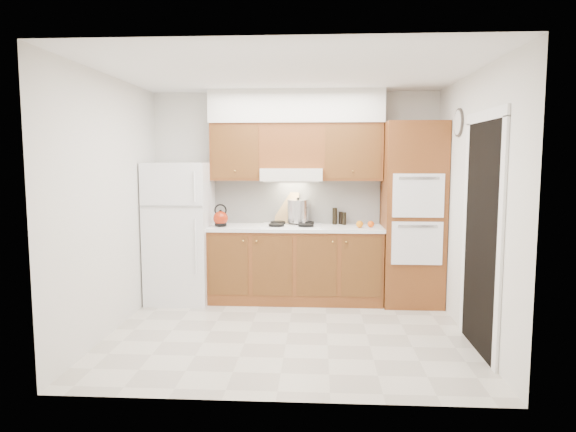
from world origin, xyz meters
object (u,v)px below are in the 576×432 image
Objects in this scene: fridge at (180,232)px; kettle at (221,218)px; oven_cabinet at (412,214)px; stock_pot at (298,211)px.

kettle is at bearing -3.65° from fridge.
oven_cabinet reaches higher than stock_pot.
fridge is at bearing -178.58° from kettle.
kettle is (-2.33, -0.07, -0.06)m from oven_cabinet.
oven_cabinet is at bearing 6.73° from kettle.
stock_pot is (-1.39, 0.16, 0.01)m from oven_cabinet.
fridge reaches higher than kettle.
oven_cabinet is 12.15× the size of kettle.
kettle is at bearing -166.37° from stock_pot.
fridge is 0.78× the size of oven_cabinet.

